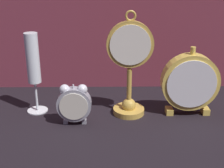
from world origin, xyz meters
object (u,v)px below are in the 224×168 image
champagne_flute (33,65)px  mantel_clock_silver (190,83)px  alarm_clock_twin_bell (74,103)px  pocket_watch_on_stand (130,70)px

champagne_flute → mantel_clock_silver: bearing=-3.2°
alarm_clock_twin_bell → mantel_clock_silver: size_ratio=0.57×
alarm_clock_twin_bell → mantel_clock_silver: mantel_clock_silver is taller
pocket_watch_on_stand → alarm_clock_twin_bell: (-0.15, -0.06, -0.07)m
pocket_watch_on_stand → champagne_flute: size_ratio=1.27×
champagne_flute → alarm_clock_twin_bell: bearing=-34.0°
pocket_watch_on_stand → champagne_flute: pocket_watch_on_stand is taller
alarm_clock_twin_bell → mantel_clock_silver: 0.33m
alarm_clock_twin_bell → champagne_flute: bearing=146.0°
champagne_flute → pocket_watch_on_stand: bearing=-4.0°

